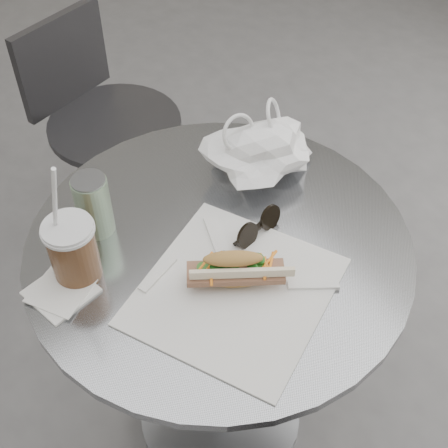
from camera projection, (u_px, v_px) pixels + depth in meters
cafe_table at (220, 322)px, 1.42m from camera, size 0.76×0.76×0.74m
chair_far at (111, 153)px, 2.01m from camera, size 0.41×0.44×0.77m
sandwich_paper at (235, 291)px, 1.13m from camera, size 0.45×0.44×0.00m
banh_mi at (235, 270)px, 1.12m from camera, size 0.23×0.19×0.07m
iced_coffee at (73, 250)px, 1.12m from camera, size 0.10×0.10×0.28m
sunglasses at (258, 227)px, 1.22m from camera, size 0.12×0.05×0.05m
plastic_bag at (261, 152)px, 1.32m from camera, size 0.27×0.24×0.11m
napkin_stack at (61, 291)px, 1.13m from camera, size 0.13×0.13×0.01m
drink_can at (93, 205)px, 1.20m from camera, size 0.07×0.07×0.13m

